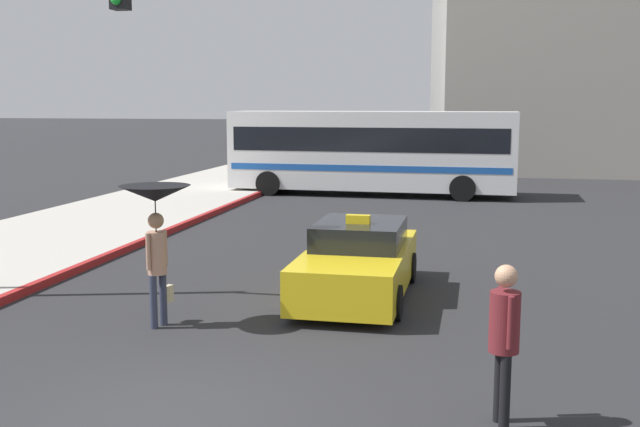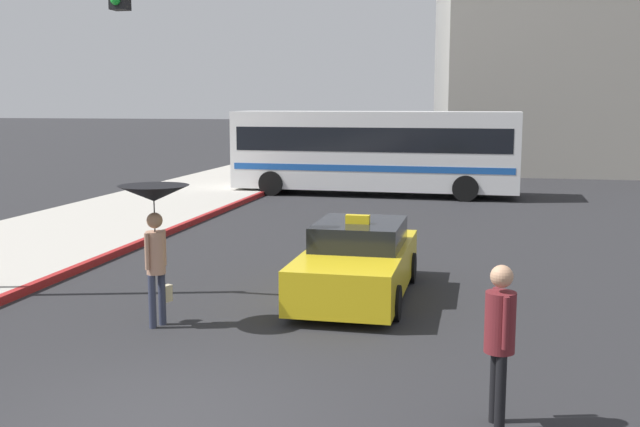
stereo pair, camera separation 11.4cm
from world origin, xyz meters
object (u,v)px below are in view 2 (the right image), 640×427
Objects in this scene: pedestrian_with_umbrella at (154,211)px; pedestrian_man at (500,330)px; city_bus at (374,149)px; traffic_light at (23,63)px; taxi at (358,262)px.

pedestrian_with_umbrella is 1.25× the size of pedestrian_man.
pedestrian_with_umbrella is at bearing 178.36° from city_bus.
pedestrian_man is (4.42, -20.82, -0.69)m from city_bus.
pedestrian_with_umbrella is at bearing -20.12° from traffic_light.
taxi is 1.93× the size of pedestrian_with_umbrella.
pedestrian_with_umbrella is at bearing -131.66° from pedestrian_man.
taxi is 6.95m from traffic_light.
pedestrian_with_umbrella is 3.90m from traffic_light.
taxi is at bearing 14.74° from traffic_light.
traffic_light is at bearing -129.33° from pedestrian_man.
taxi is 2.40× the size of pedestrian_man.
traffic_light reaches higher than pedestrian_man.
taxi is at bearing -171.66° from city_bus.
pedestrian_man is 9.56m from traffic_light.
city_bus is at bearing 17.01° from pedestrian_with_umbrella.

